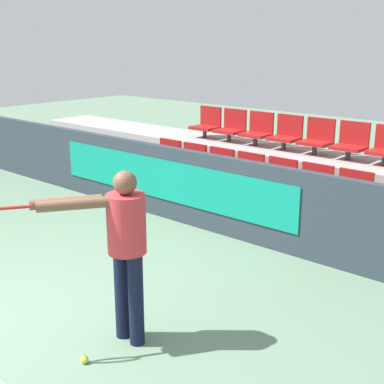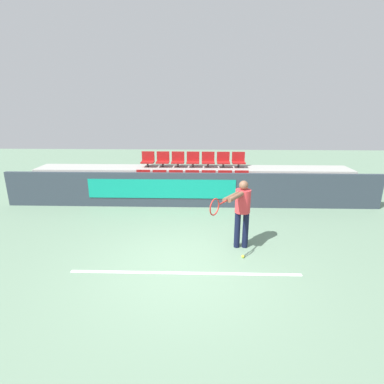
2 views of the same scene
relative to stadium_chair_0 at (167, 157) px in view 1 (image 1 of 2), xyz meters
The scene contains 18 objects.
barrier_wall 1.74m from the stadium_chair_0, 24.26° to the right, with size 11.39×0.14×1.07m.
bleacher_tier_front 1.68m from the stadium_chair_0, ahead, with size 10.99×1.03×0.44m.
bleacher_tier_middle 1.86m from the stadium_chair_0, 29.58° to the left, with size 10.99×1.03×0.88m.
stadium_chair_0 is the anchor object (origin of this frame).
stadium_chair_1 0.54m from the stadium_chair_0, ahead, with size 0.45×0.36×0.53m.
stadium_chair_2 1.07m from the stadium_chair_0, ahead, with size 0.45×0.36×0.53m.
stadium_chair_3 1.61m from the stadium_chair_0, ahead, with size 0.45×0.36×0.53m.
stadium_chair_4 2.14m from the stadium_chair_0, ahead, with size 0.45×0.36×0.53m.
stadium_chair_5 2.68m from the stadium_chair_0, ahead, with size 0.45×0.36×0.53m.
stadium_chair_6 3.21m from the stadium_chair_0, ahead, with size 0.45×0.36×0.53m.
stadium_chair_7 1.12m from the stadium_chair_0, 90.00° to the left, with size 0.45×0.36×0.53m.
stadium_chair_8 1.24m from the stadium_chair_0, 62.49° to the left, with size 0.45×0.36×0.53m.
stadium_chair_9 1.55m from the stadium_chair_0, 43.84° to the left, with size 0.45×0.36×0.53m.
stadium_chair_10 1.96m from the stadium_chair_0, 32.63° to the left, with size 0.45×0.36×0.53m.
stadium_chair_11 2.42m from the stadium_chair_0, 25.65° to the left, with size 0.45×0.36×0.53m.
stadium_chair_12 2.90m from the stadium_chair_0, 21.01° to the left, with size 0.45×0.36×0.53m.
tennis_player 4.39m from the stadium_chair_0, 51.14° to the right, with size 0.91×1.29×1.53m.
tennis_ball 4.79m from the stadium_chair_0, 54.16° to the right, with size 0.07×0.07×0.07m.
Camera 1 is at (4.35, -1.91, 2.55)m, focal length 50.00 mm.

